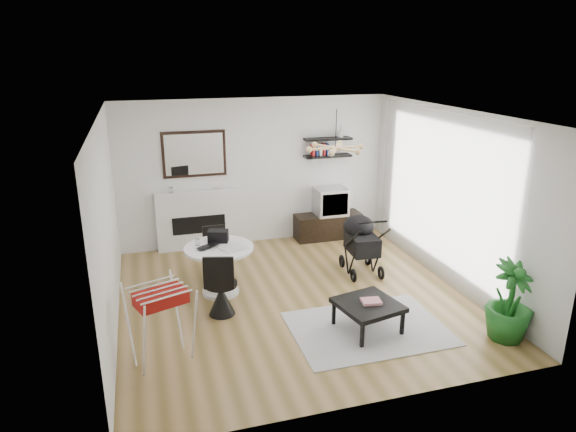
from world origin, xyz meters
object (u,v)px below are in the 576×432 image
object	(u,v)px
coffee_table	(368,306)
potted_plant	(510,301)
fireplace	(198,213)
drying_rack	(161,324)
stroller	(361,246)
tv_console	(328,226)
dining_table	(220,263)
crt_tv	(331,201)

from	to	relation	value
coffee_table	potted_plant	world-z (taller)	potted_plant
fireplace	drying_rack	world-z (taller)	fireplace
fireplace	stroller	world-z (taller)	fireplace
fireplace	tv_console	bearing A→B (deg)	-3.66
tv_console	fireplace	bearing A→B (deg)	176.34
stroller	drying_rack	bearing A→B (deg)	-147.74
stroller	potted_plant	size ratio (longest dim) A/B	1.00
dining_table	coffee_table	bearing A→B (deg)	-43.80
drying_rack	stroller	world-z (taller)	stroller
fireplace	drying_rack	distance (m)	3.66
drying_rack	potted_plant	bearing A→B (deg)	-29.45
drying_rack	stroller	bearing A→B (deg)	8.03
crt_tv	tv_console	bearing A→B (deg)	175.34
dining_table	coffee_table	xyz separation A→B (m)	(1.67, -1.60, -0.14)
dining_table	drying_rack	world-z (taller)	drying_rack
fireplace	stroller	bearing A→B (deg)	-36.60
crt_tv	stroller	world-z (taller)	stroller
crt_tv	coffee_table	world-z (taller)	crt_tv
fireplace	coffee_table	xyz separation A→B (m)	(1.74, -3.56, -0.34)
tv_console	potted_plant	distance (m)	4.19
potted_plant	drying_rack	bearing A→B (deg)	170.71
crt_tv	potted_plant	size ratio (longest dim) A/B	0.58
fireplace	coffee_table	world-z (taller)	fireplace
fireplace	crt_tv	size ratio (longest dim) A/B	3.62
crt_tv	coffee_table	bearing A→B (deg)	-102.69
coffee_table	potted_plant	xyz separation A→B (m)	(1.61, -0.68, 0.17)
drying_rack	stroller	xyz separation A→B (m)	(3.28, 1.76, -0.06)
fireplace	coffee_table	bearing A→B (deg)	-63.89
fireplace	dining_table	xyz separation A→B (m)	(0.07, -1.96, -0.19)
tv_console	potted_plant	size ratio (longest dim) A/B	1.24
tv_console	crt_tv	size ratio (longest dim) A/B	2.15
stroller	potted_plant	distance (m)	2.61
drying_rack	coffee_table	size ratio (longest dim) A/B	1.10
fireplace	tv_console	world-z (taller)	fireplace
fireplace	coffee_table	distance (m)	3.98
tv_console	stroller	bearing A→B (deg)	-91.67
fireplace	tv_console	size ratio (longest dim) A/B	1.68
tv_console	stroller	xyz separation A→B (m)	(-0.05, -1.64, 0.20)
crt_tv	fireplace	bearing A→B (deg)	176.32
fireplace	potted_plant	world-z (taller)	fireplace
tv_console	stroller	distance (m)	1.65
tv_console	dining_table	bearing A→B (deg)	-143.08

